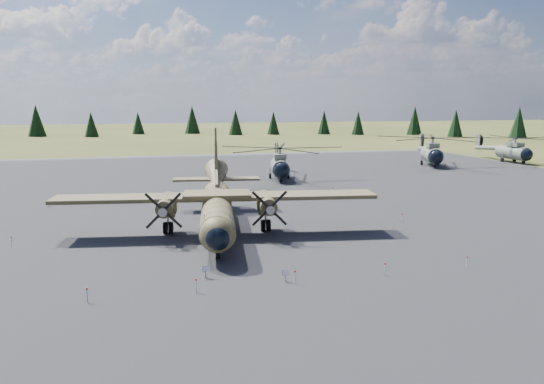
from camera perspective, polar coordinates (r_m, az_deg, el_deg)
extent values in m
plane|color=brown|center=(44.99, -5.09, -4.50)|extent=(500.00, 500.00, 0.00)
cube|color=#515156|center=(54.64, -6.87, -2.02)|extent=(120.00, 120.00, 0.04)
cylinder|color=#3C3F22|center=(44.20, -5.93, -1.96)|extent=(5.04, 16.73, 2.57)
sphere|color=#3C3F22|center=(36.14, -5.88, -4.57)|extent=(2.87, 2.87, 2.52)
sphere|color=black|center=(35.66, -5.87, -4.84)|extent=(2.11, 2.11, 1.85)
cube|color=black|center=(37.41, -5.91, -3.00)|extent=(2.04, 1.73, 0.51)
cone|color=#3C3F22|center=(54.72, -5.99, 1.29)|extent=(3.45, 6.62, 3.87)
cube|color=#9D9FA2|center=(45.32, -5.91, -3.04)|extent=(2.56, 5.71, 0.46)
cube|color=#32361C|center=(44.46, -5.95, -0.51)|extent=(26.80, 7.12, 0.32)
cube|color=#3C3F22|center=(44.42, -5.96, -0.25)|extent=(5.95, 4.10, 0.32)
cylinder|color=#3C3F22|center=(44.47, -11.27, -1.30)|extent=(2.08, 4.93, 1.38)
cube|color=#3C3F22|center=(45.30, -11.17, -1.87)|extent=(1.83, 3.30, 0.73)
cone|color=gray|center=(41.55, -11.64, -2.08)|extent=(0.82, 0.92, 0.70)
cylinder|color=black|center=(45.63, -11.10, -3.79)|extent=(0.95, 1.12, 1.01)
cylinder|color=#3C3F22|center=(44.47, -0.61, -1.12)|extent=(2.08, 4.93, 1.38)
cube|color=#3C3F22|center=(45.30, -0.69, -1.69)|extent=(1.83, 3.30, 0.73)
cone|color=gray|center=(41.56, -0.21, -1.88)|extent=(0.82, 0.92, 0.70)
cylinder|color=black|center=(45.63, -0.69, -3.61)|extent=(0.95, 1.12, 1.01)
cube|color=#3C3F22|center=(51.19, -5.99, 1.34)|extent=(1.30, 6.90, 1.54)
cube|color=#32361C|center=(55.17, -5.99, 1.41)|extent=(9.02, 3.33, 0.20)
cylinder|color=gray|center=(37.44, -5.86, -5.56)|extent=(0.15, 0.15, 0.83)
cylinder|color=black|center=(37.62, -5.84, -6.53)|extent=(0.45, 0.90, 0.86)
cylinder|color=gray|center=(76.01, 0.83, 2.70)|extent=(3.87, 7.42, 2.45)
sphere|color=black|center=(72.52, 1.01, 2.33)|extent=(2.68, 2.68, 2.26)
sphere|color=gray|center=(79.51, 0.67, 3.00)|extent=(2.68, 2.68, 2.26)
cube|color=gray|center=(75.44, 0.86, 3.85)|extent=(2.28, 3.42, 0.74)
cylinder|color=gray|center=(75.38, 0.86, 4.40)|extent=(0.42, 0.42, 0.98)
cylinder|color=gray|center=(83.12, 0.52, 3.53)|extent=(2.55, 8.36, 1.40)
cube|color=gray|center=(86.66, 0.38, 4.59)|extent=(0.50, 1.39, 2.35)
cylinder|color=black|center=(86.68, 0.61, 4.59)|extent=(0.59, 2.51, 2.55)
cylinder|color=black|center=(73.28, 0.98, 1.32)|extent=(0.41, 0.71, 0.67)
cylinder|color=black|center=(77.28, -0.20, 1.75)|extent=(0.45, 0.83, 0.78)
cylinder|color=gray|center=(77.21, -0.20, 2.13)|extent=(0.16, 0.16, 1.42)
cylinder|color=black|center=(77.45, 1.75, 1.76)|extent=(0.45, 0.83, 0.78)
cylinder|color=gray|center=(77.38, 1.76, 2.14)|extent=(0.16, 0.16, 1.42)
cylinder|color=gray|center=(96.61, 16.79, 3.85)|extent=(5.21, 8.08, 2.65)
sphere|color=black|center=(92.88, 17.21, 3.58)|extent=(3.15, 3.15, 2.44)
sphere|color=gray|center=(100.35, 16.40, 4.07)|extent=(3.15, 3.15, 2.44)
cube|color=gray|center=(96.05, 16.89, 4.83)|extent=(2.90, 3.82, 0.80)
cylinder|color=gray|center=(95.99, 16.91, 5.31)|extent=(0.49, 0.49, 1.06)
cylinder|color=gray|center=(104.22, 16.03, 4.48)|extent=(4.08, 8.78, 1.52)
cube|color=gray|center=(108.03, 15.71, 5.37)|extent=(0.75, 1.47, 2.55)
cylinder|color=black|center=(108.10, 15.91, 5.36)|extent=(1.05, 2.60, 2.76)
cylinder|color=black|center=(93.66, 17.10, 2.72)|extent=(0.54, 0.78, 0.72)
cylinder|color=black|center=(97.76, 15.79, 3.05)|extent=(0.60, 0.91, 0.85)
cylinder|color=gray|center=(97.70, 15.80, 3.38)|extent=(0.19, 0.19, 1.54)
cylinder|color=black|center=(98.28, 17.44, 3.01)|extent=(0.60, 0.91, 0.85)
cylinder|color=gray|center=(98.22, 17.45, 3.33)|extent=(0.19, 0.19, 1.54)
cylinder|color=gray|center=(107.74, 24.50, 3.86)|extent=(2.55, 7.04, 2.43)
sphere|color=black|center=(105.03, 25.68, 3.63)|extent=(2.27, 2.27, 2.24)
sphere|color=gray|center=(110.50, 23.39, 4.06)|extent=(2.27, 2.27, 2.24)
cube|color=gray|center=(107.32, 24.69, 4.66)|extent=(1.71, 3.14, 0.73)
cylinder|color=gray|center=(107.27, 24.72, 5.05)|extent=(0.36, 0.36, 0.97)
cylinder|color=gray|center=(113.39, 22.29, 4.42)|extent=(0.96, 8.31, 1.39)
cube|color=gray|center=(116.26, 21.28, 5.20)|extent=(0.24, 1.36, 2.33)
cylinder|color=black|center=(116.46, 21.42, 5.20)|extent=(0.10, 2.53, 2.53)
cylinder|color=black|center=(105.61, 25.42, 2.93)|extent=(0.28, 0.67, 0.66)
cylinder|color=black|center=(107.99, 23.52, 3.19)|extent=(0.31, 0.78, 0.78)
cylinder|color=gray|center=(107.94, 23.54, 3.46)|extent=(0.14, 0.14, 1.41)
cylinder|color=black|center=(109.59, 24.62, 3.19)|extent=(0.31, 0.78, 0.78)
cylinder|color=gray|center=(109.54, 24.64, 3.46)|extent=(0.14, 0.14, 1.41)
cube|color=gray|center=(34.01, -7.16, -8.65)|extent=(0.10, 0.10, 0.63)
cube|color=white|center=(33.86, -7.16, -8.19)|extent=(0.53, 0.26, 0.36)
cube|color=gray|center=(33.15, 1.44, -9.13)|extent=(0.10, 0.10, 0.57)
cube|color=white|center=(33.01, 1.46, -8.71)|extent=(0.49, 0.31, 0.32)
cylinder|color=white|center=(31.48, -19.25, -10.49)|extent=(0.07, 0.07, 0.80)
cylinder|color=#B02412|center=(31.35, -19.29, -9.80)|extent=(0.12, 0.12, 0.10)
cylinder|color=white|center=(31.52, -8.15, -10.00)|extent=(0.07, 0.07, 0.80)
cylinder|color=#B02412|center=(31.39, -8.17, -9.32)|extent=(0.12, 0.12, 0.10)
cylinder|color=white|center=(32.69, 2.48, -9.19)|extent=(0.07, 0.07, 0.80)
cylinder|color=#B02412|center=(32.56, 2.49, -8.52)|extent=(0.12, 0.12, 0.10)
cylinder|color=white|center=(34.86, 12.04, -8.19)|extent=(0.07, 0.07, 0.80)
cylinder|color=#B02412|center=(34.75, 12.07, -7.56)|extent=(0.12, 0.12, 0.10)
cylinder|color=white|center=(37.87, 20.24, -7.15)|extent=(0.07, 0.07, 0.80)
cylinder|color=#B02412|center=(37.76, 20.28, -6.57)|extent=(0.12, 0.12, 0.10)
cylinder|color=white|center=(60.61, -22.85, -1.17)|extent=(0.07, 0.07, 0.80)
cylinder|color=#B02412|center=(60.54, -22.87, -0.80)|extent=(0.12, 0.12, 0.10)
cylinder|color=white|center=(59.98, -15.27, -0.86)|extent=(0.07, 0.07, 0.80)
cylinder|color=#B02412|center=(59.91, -15.29, -0.49)|extent=(0.12, 0.12, 0.10)
cylinder|color=white|center=(60.41, -7.67, -0.53)|extent=(0.07, 0.07, 0.80)
cylinder|color=#B02412|center=(60.34, -7.67, -0.16)|extent=(0.12, 0.12, 0.10)
cylinder|color=white|center=(61.88, -0.30, -0.21)|extent=(0.07, 0.07, 0.80)
cylinder|color=#B02412|center=(61.81, -0.30, 0.16)|extent=(0.12, 0.12, 0.10)
cylinder|color=white|center=(64.32, 6.62, 0.10)|extent=(0.07, 0.07, 0.80)
cylinder|color=#B02412|center=(64.25, 6.63, 0.45)|extent=(0.12, 0.12, 0.10)
cylinder|color=white|center=(45.27, -26.23, -4.86)|extent=(0.07, 0.07, 0.80)
cylinder|color=#B02412|center=(45.18, -26.26, -4.37)|extent=(0.12, 0.12, 0.10)
cylinder|color=white|center=(50.27, 13.80, -2.78)|extent=(0.07, 0.07, 0.80)
cylinder|color=#B02412|center=(50.18, 13.82, -2.33)|extent=(0.12, 0.12, 0.10)
cone|color=black|center=(185.79, 25.01, 6.82)|extent=(5.46, 5.46, 9.76)
cone|color=black|center=(183.94, 19.14, 7.03)|extent=(4.95, 4.95, 8.84)
cone|color=black|center=(191.17, 15.09, 7.43)|extent=(5.45, 5.45, 9.73)
cone|color=black|center=(187.65, 9.24, 7.37)|extent=(4.59, 4.59, 8.19)
cone|color=black|center=(188.99, 5.62, 7.49)|extent=(4.68, 4.68, 8.36)
cone|color=black|center=(186.37, 0.15, 7.45)|extent=(4.49, 4.49, 8.02)
cone|color=black|center=(184.53, -3.94, 7.52)|extent=(4.90, 4.90, 8.75)
cone|color=black|center=(194.18, -8.58, 7.71)|extent=(5.53, 5.53, 9.88)
cone|color=black|center=(194.62, -14.20, 7.21)|extent=(4.35, 4.35, 7.77)
cone|color=black|center=(182.77, -18.87, 6.91)|extent=(4.53, 4.53, 8.08)
cone|color=black|center=(191.60, -24.02, 7.04)|extent=(5.82, 5.82, 10.40)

